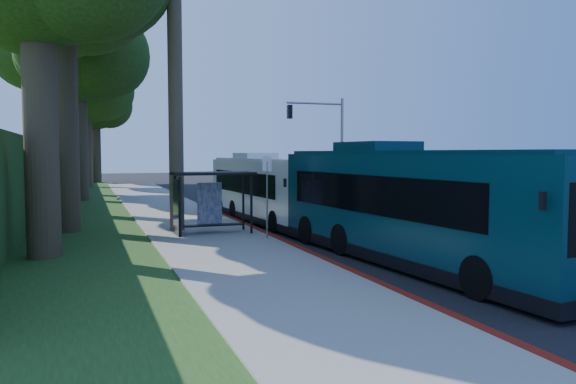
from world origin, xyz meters
name	(u,v)px	position (x,y,z in m)	size (l,w,h in m)	color
ground	(341,220)	(0.00, 0.00, 0.00)	(140.00, 140.00, 0.00)	black
sidewalk	(192,226)	(-7.30, 0.00, 0.06)	(4.50, 70.00, 0.12)	gray
red_curb	(269,235)	(-5.00, -4.00, 0.07)	(0.25, 30.00, 0.13)	maroon
grass_verge	(59,219)	(-13.00, 5.00, 0.03)	(8.00, 70.00, 0.06)	#234719
bus_shelter	(206,191)	(-7.26, -2.86, 1.81)	(3.20, 1.51, 2.55)	black
stop_sign_pole	(267,186)	(-5.40, -5.00, 2.08)	(0.35, 0.06, 3.17)	gray
traffic_signal_pole	(328,136)	(3.78, 10.00, 4.42)	(4.10, 0.30, 7.00)	gray
tree_2	(79,46)	(-11.89, 15.98, 10.48)	(8.82, 8.40, 15.12)	#382B1E
tree_3	(53,43)	(-13.88, 23.98, 11.98)	(10.08, 9.60, 17.28)	#382B1E
tree_4	(86,85)	(-11.40, 31.98, 9.73)	(8.40, 8.00, 14.14)	#382B1E
tree_5	(96,101)	(-10.41, 39.99, 8.96)	(7.35, 7.00, 12.86)	#382B1E
white_bus	(267,188)	(-3.52, 0.80, 1.61)	(2.99, 11.20, 3.30)	white
teal_bus	(412,204)	(-2.64, -10.51, 1.79)	(3.63, 12.47, 3.67)	#0A2F3A
pickup	(290,194)	(0.65, 9.05, 0.68)	(2.27, 4.92, 1.37)	white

